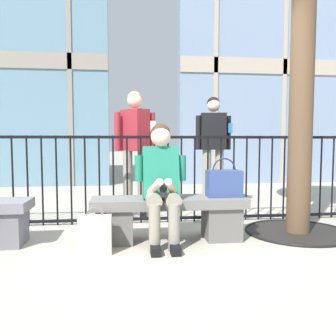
{
  "coord_description": "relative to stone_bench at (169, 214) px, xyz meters",
  "views": [
    {
      "loc": [
        -0.44,
        -3.63,
        1.04
      ],
      "look_at": [
        0.0,
        0.1,
        0.75
      ],
      "focal_mm": 38.07,
      "sensor_mm": 36.0,
      "label": 1
    }
  ],
  "objects": [
    {
      "name": "ground_plane",
      "position": [
        0.0,
        0.0,
        -0.27
      ],
      "size": [
        60.0,
        60.0,
        0.0
      ],
      "primitive_type": "plane",
      "color": "#A8A091"
    },
    {
      "name": "stone_bench",
      "position": [
        0.0,
        0.0,
        0.0
      ],
      "size": [
        1.6,
        0.44,
        0.45
      ],
      "color": "slate",
      "rests_on": "ground"
    },
    {
      "name": "seated_person_with_phone",
      "position": [
        -0.09,
        -0.13,
        0.38
      ],
      "size": [
        0.52,
        0.66,
        1.21
      ],
      "color": "gray",
      "rests_on": "ground"
    },
    {
      "name": "handbag_on_bench",
      "position": [
        0.58,
        -0.01,
        0.33
      ],
      "size": [
        0.36,
        0.2,
        0.41
      ],
      "color": "#33477F",
      "rests_on": "stone_bench"
    },
    {
      "name": "shopping_bag",
      "position": [
        -0.73,
        -0.36,
        -0.09
      ],
      "size": [
        0.3,
        0.15,
        0.44
      ],
      "color": "beige",
      "rests_on": "ground"
    },
    {
      "name": "bystander_at_railing",
      "position": [
        -0.32,
        1.26,
        0.73
      ],
      "size": [
        0.55,
        0.44,
        1.71
      ],
      "color": "gray",
      "rests_on": "ground"
    },
    {
      "name": "bystander_further_back",
      "position": [
        0.9,
        1.76,
        0.73
      ],
      "size": [
        0.55,
        0.29,
        1.71
      ],
      "color": "gray",
      "rests_on": "ground"
    },
    {
      "name": "plaza_railing",
      "position": [
        -0.0,
        0.82,
        0.29
      ],
      "size": [
        9.79,
        0.04,
        1.1
      ],
      "color": "black",
      "rests_on": "ground"
    }
  ]
}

